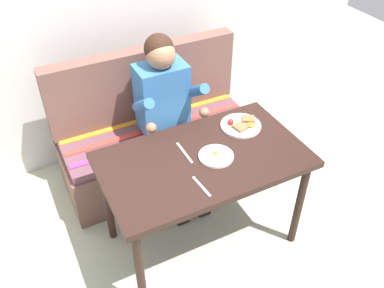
# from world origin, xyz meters

# --- Properties ---
(ground_plane) EXTENTS (8.00, 8.00, 0.00)m
(ground_plane) POSITION_xyz_m (0.00, 0.00, 0.00)
(ground_plane) COLOR #AFB69A
(table) EXTENTS (1.20, 0.70, 0.73)m
(table) POSITION_xyz_m (0.00, 0.00, 0.65)
(table) COLOR black
(table) RESTS_ON ground
(couch) EXTENTS (1.44, 0.56, 1.00)m
(couch) POSITION_xyz_m (0.00, 0.76, 0.33)
(couch) COLOR brown
(couch) RESTS_ON ground
(person) EXTENTS (0.45, 0.61, 1.21)m
(person) POSITION_xyz_m (0.03, 0.59, 0.74)
(person) COLOR #3367A1
(person) RESTS_ON ground
(plate_breakfast) EXTENTS (0.26, 0.26, 0.05)m
(plate_breakfast) POSITION_xyz_m (0.35, 0.15, 0.74)
(plate_breakfast) COLOR white
(plate_breakfast) RESTS_ON table
(plate_eggs) EXTENTS (0.20, 0.20, 0.04)m
(plate_eggs) POSITION_xyz_m (0.06, -0.03, 0.74)
(plate_eggs) COLOR white
(plate_eggs) RESTS_ON table
(fork) EXTENTS (0.03, 0.17, 0.00)m
(fork) POSITION_xyz_m (-0.12, -0.21, 0.73)
(fork) COLOR silver
(fork) RESTS_ON table
(knife) EXTENTS (0.01, 0.20, 0.00)m
(knife) POSITION_xyz_m (-0.08, 0.08, 0.73)
(knife) COLOR silver
(knife) RESTS_ON table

